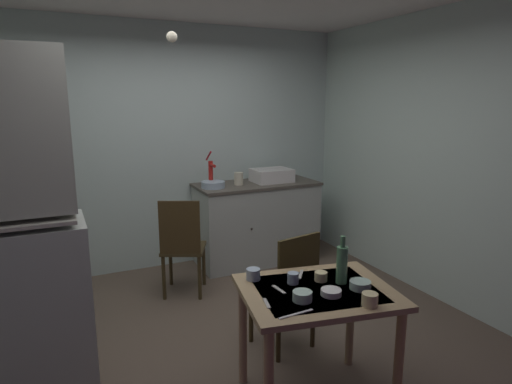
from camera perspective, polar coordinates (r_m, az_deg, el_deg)
ground_plane at (r=3.72m, az=-4.15°, el=-18.26°), size 5.19×5.19×0.00m
wall_back at (r=4.97m, az=-11.96°, el=5.60°), size 4.29×0.10×2.69m
wall_right at (r=4.48m, az=22.10°, el=4.32°), size 0.10×3.61×2.69m
counter_cabinet at (r=5.11m, az=0.09°, el=-3.97°), size 1.41×0.64×0.94m
sink_basin at (r=5.07m, az=2.06°, el=2.22°), size 0.44×0.34×0.15m
hand_pump at (r=4.81m, az=-5.93°, el=2.74°), size 0.05×0.27×0.39m
mixing_bowl_counter at (r=4.75m, az=-5.63°, el=0.97°), size 0.26×0.26×0.07m
stoneware_crock at (r=4.88m, az=-2.28°, el=1.76°), size 0.10×0.10×0.14m
dining_table at (r=2.76m, az=7.93°, el=-14.73°), size 1.02×0.87×0.76m
chair_far_side at (r=3.34m, az=4.22°, el=-12.43°), size 0.47×0.47×0.93m
chair_by_counter at (r=4.26m, az=-9.62°, el=-6.85°), size 0.53×0.53×0.97m
serving_bowl_wide at (r=2.75m, az=13.48°, el=-11.73°), size 0.13×0.13×0.05m
soup_bowl_small at (r=2.55m, az=6.09°, el=-13.39°), size 0.11×0.11×0.06m
sauce_dish at (r=2.64m, az=9.80°, el=-12.80°), size 0.12×0.12×0.03m
teacup_cream at (r=2.55m, az=14.66°, el=-13.47°), size 0.09×0.09×0.07m
mug_tall at (r=2.82m, az=8.49°, el=-10.86°), size 0.08×0.08×0.06m
teacup_mint at (r=2.76m, az=4.86°, el=-11.16°), size 0.07×0.07×0.07m
mug_dark at (r=2.80m, az=-0.36°, el=-10.71°), size 0.09×0.09×0.07m
glass_bottle at (r=2.77m, az=11.17°, el=-9.20°), size 0.07×0.07×0.30m
table_knife at (r=2.41m, az=5.26°, el=-15.62°), size 0.21×0.03×0.00m
teaspoon_near_bowl at (r=2.90m, az=5.86°, el=-10.67°), size 0.11×0.13×0.00m
teaspoon_by_cup at (r=2.68m, az=3.00°, el=-12.61°), size 0.03×0.13×0.00m
serving_spoon at (r=2.51m, az=1.40°, el=-14.34°), size 0.05×0.12×0.00m
pendant_bulb at (r=3.43m, az=-10.95°, el=19.31°), size 0.08×0.08×0.08m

